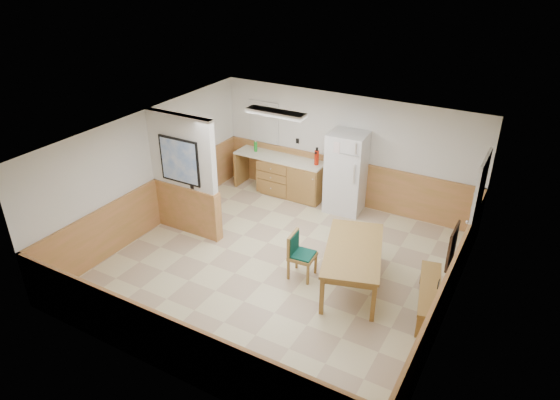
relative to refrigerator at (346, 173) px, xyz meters
The scene contains 20 objects.
ground 2.78m from the refrigerator, 93.90° to the right, with size 6.00×6.00×0.00m, color beige.
ceiling 3.08m from the refrigerator, 93.90° to the right, with size 6.00×6.00×0.02m, color white.
back_wall 0.54m from the refrigerator, 115.83° to the left, with size 6.00×0.02×2.50m, color silver.
right_wall 3.87m from the refrigerator, 42.99° to the right, with size 0.02×6.00×2.50m, color silver.
left_wall 4.14m from the refrigerator, 140.40° to the right, with size 0.02×6.00×2.50m, color silver.
wainscot_back 0.56m from the refrigerator, 117.10° to the left, with size 6.00×0.04×1.00m, color #C27A4D.
wainscot_right 3.86m from the refrigerator, 43.20° to the right, with size 0.04×6.00×1.00m, color #C27A4D.
wainscot_left 4.13m from the refrigerator, 140.22° to the right, with size 0.04×6.00×1.00m, color #C27A4D.
partition_wall 3.46m from the refrigerator, 134.93° to the right, with size 1.50×0.20×2.50m.
kitchen_counter 1.46m from the refrigerator, behind, with size 2.20×0.61×1.00m.
exterior_door 2.88m from the refrigerator, 14.68° to the right, with size 0.07×1.02×2.15m.
kitchen_window 2.40m from the refrigerator, behind, with size 0.80×0.04×1.00m.
wall_painting 4.10m from the refrigerator, 46.43° to the right, with size 0.04×0.50×0.60m.
fluorescent_fixture 2.26m from the refrigerator, 126.36° to the right, with size 1.20×0.30×0.09m.
refrigerator is the anchor object (origin of this frame).
dining_table 2.77m from the refrigerator, 64.41° to the right, with size 1.43×2.04×0.75m.
dining_bench 3.60m from the refrigerator, 44.75° to the right, with size 0.64×1.52×0.45m.
dining_chair 2.74m from the refrigerator, 84.81° to the right, with size 0.62×0.46×0.85m.
fire_extinguisher 0.77m from the refrigerator, behind, with size 0.11×0.11×0.40m.
soap_bottle 2.35m from the refrigerator, behind, with size 0.08×0.08×0.24m, color green.
Camera 1 is at (3.76, -6.61, 5.35)m, focal length 32.00 mm.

